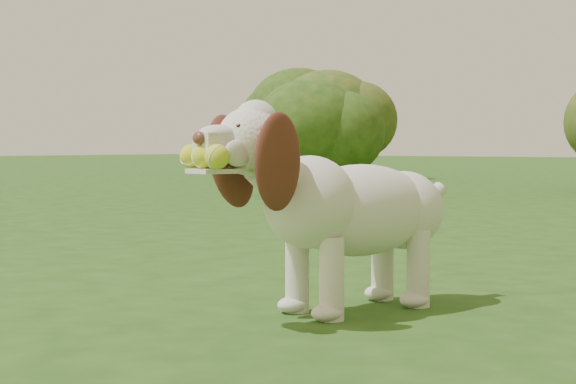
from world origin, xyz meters
The scene contains 5 objects.
ground centered at (0.00, 0.00, 0.00)m, with size 80.00×80.00×0.00m, color #1F4213.
dog centered at (-0.52, 0.49, 0.36)m, with size 0.53×1.04×0.68m.
shrub_a centered at (-4.58, 6.00, 0.75)m, with size 1.24×1.24×1.28m.
shrub_g centered at (-9.24, 12.14, 1.22)m, with size 2.00×2.00×2.08m.
shrub_e centered at (-7.20, 10.16, 1.06)m, with size 1.73×1.73×1.80m.
Camera 1 is at (1.06, -1.89, 0.54)m, focal length 55.00 mm.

